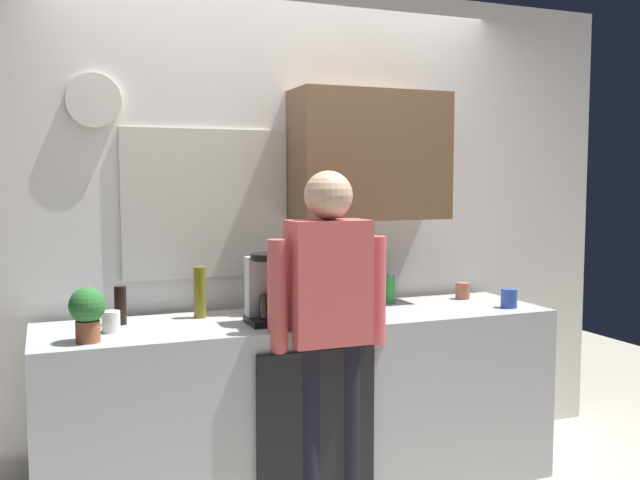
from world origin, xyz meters
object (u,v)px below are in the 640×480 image
Objects in this scene: cup_blue_mug at (509,298)px; person_at_sink at (328,315)px; mixing_bowl at (352,298)px; bottle_red_vinegar at (254,294)px; cup_white_mug at (111,322)px; coffee_maker at (267,292)px; cup_terracotta_mug at (463,291)px; potted_plant at (87,311)px; bottle_olive_oil at (200,292)px; bottle_dark_sauce at (120,305)px; bottle_green_wine at (270,283)px; dish_soap at (390,289)px.

cup_blue_mug is 1.09m from person_at_sink.
person_at_sink is (-0.34, -0.51, 0.02)m from mixing_bowl.
bottle_red_vinegar reaches higher than cup_white_mug.
cup_terracotta_mug is (1.23, 0.24, -0.10)m from coffee_maker.
bottle_red_vinegar is 0.86m from potted_plant.
cup_white_mug is 0.41× the size of potted_plant.
cup_blue_mug is at bearing -12.16° from bottle_red_vinegar.
cup_white_mug is (-0.43, -0.19, -0.08)m from bottle_olive_oil.
mixing_bowl is (0.83, 0.04, -0.08)m from bottle_olive_oil.
potted_plant is at bearing -116.81° from bottle_dark_sauce.
bottle_green_wine is (0.36, 0.01, 0.02)m from bottle_olive_oil.
bottle_dark_sauce is at bearing 162.62° from person_at_sink.
cup_white_mug reaches higher than cup_terracotta_mug.
coffee_maker is 0.32m from person_at_sink.
cup_white_mug is at bearing 56.39° from potted_plant.
bottle_olive_oil is at bearing -176.99° from mixing_bowl.
bottle_dark_sauce is at bearing -176.70° from mixing_bowl.
dish_soap is (0.68, 0.01, -0.07)m from bottle_green_wine.
bottle_red_vinegar is at bearing -1.75° from bottle_dark_sauce.
bottle_olive_oil is 0.64m from potted_plant.
cup_terracotta_mug is at bearing 5.57° from cup_white_mug.
cup_white_mug is at bearing -109.29° from bottle_dark_sauce.
coffee_maker reaches higher than bottle_green_wine.
cup_terracotta_mug is 0.06× the size of person_at_sink.
coffee_maker is 1.83× the size of bottle_dark_sauce.
mixing_bowl is at bearing 172.60° from dish_soap.
potted_plant is (-1.37, -0.39, 0.09)m from mixing_bowl.
cup_terracotta_mug is at bearing 0.77° from bottle_dark_sauce.
bottle_red_vinegar is 0.71m from cup_white_mug.
dish_soap is at bearing 7.90° from cup_white_mug.
dish_soap is (0.78, 0.06, -0.03)m from bottle_red_vinegar.
dish_soap is at bearing 18.16° from coffee_maker.
bottle_green_wine is 3.00× the size of cup_blue_mug.
bottle_green_wine reaches higher than cup_white_mug.
bottle_red_vinegar is 0.96× the size of potted_plant.
bottle_dark_sauce is 1.42m from dish_soap.
potted_plant is 1.28× the size of dish_soap.
cup_blue_mug is at bearing -11.78° from bottle_olive_oil.
cup_blue_mug is 2.11m from potted_plant.
person_at_sink reaches higher than cup_terracotta_mug.
dish_soap is at bearing 146.90° from cup_blue_mug.
bottle_green_wine is 0.48m from mixing_bowl.
dish_soap reaches higher than mixing_bowl.
bottle_dark_sauce reaches higher than cup_blue_mug.
cup_terracotta_mug is at bearing -0.48° from bottle_green_wine.
person_at_sink is at bearing -172.85° from cup_blue_mug.
coffee_maker is 3.30× the size of cup_blue_mug.
bottle_dark_sauce is at bearing 161.89° from coffee_maker.
mixing_bowl is (0.57, 0.09, -0.07)m from bottle_red_vinegar.
person_at_sink reaches higher than coffee_maker.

